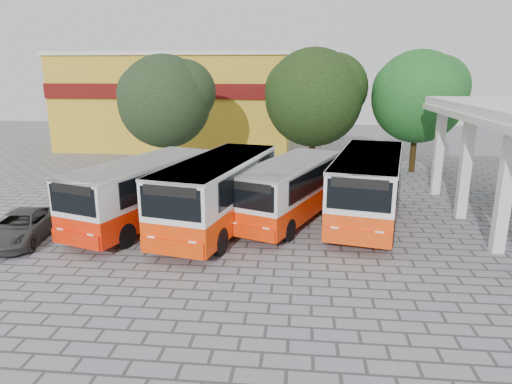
# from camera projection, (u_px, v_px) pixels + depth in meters

# --- Properties ---
(ground) EXTENTS (90.00, 90.00, 0.00)m
(ground) POSITION_uv_depth(u_px,v_px,m) (293.00, 262.00, 16.72)
(ground) COLOR gray
(ground) RESTS_ON ground
(shophouse_block) EXTENTS (20.40, 10.40, 8.30)m
(shophouse_block) POSITION_uv_depth(u_px,v_px,m) (180.00, 100.00, 41.70)
(shophouse_block) COLOR gold
(shophouse_block) RESTS_ON ground
(bus_far_left) EXTENTS (4.91, 8.63, 2.92)m
(bus_far_left) POSITION_uv_depth(u_px,v_px,m) (143.00, 189.00, 20.41)
(bus_far_left) COLOR #F21D00
(bus_far_left) RESTS_ON ground
(bus_centre_left) EXTENTS (4.43, 9.11, 3.13)m
(bus_centre_left) POSITION_uv_depth(u_px,v_px,m) (219.00, 189.00, 19.85)
(bus_centre_left) COLOR #F33400
(bus_centre_left) RESTS_ON ground
(bus_centre_right) EXTENTS (5.07, 8.29, 2.79)m
(bus_centre_right) POSITION_uv_depth(u_px,v_px,m) (290.00, 187.00, 20.98)
(bus_centre_right) COLOR #F12C00
(bus_centre_right) RESTS_ON ground
(bus_far_right) EXTENTS (4.48, 9.21, 3.17)m
(bus_far_right) POSITION_uv_depth(u_px,v_px,m) (368.00, 183.00, 20.83)
(bus_far_right) COLOR #F23C06
(bus_far_right) RESTS_ON ground
(tree_left) EXTENTS (6.43, 6.12, 7.89)m
(tree_left) POSITION_uv_depth(u_px,v_px,m) (166.00, 98.00, 30.10)
(tree_left) COLOR black
(tree_left) RESTS_ON ground
(tree_middle) EXTENTS (7.00, 6.67, 8.36)m
(tree_middle) POSITION_uv_depth(u_px,v_px,m) (315.00, 94.00, 31.03)
(tree_middle) COLOR #443117
(tree_middle) RESTS_ON ground
(tree_right) EXTENTS (6.46, 6.15, 8.19)m
(tree_right) POSITION_uv_depth(u_px,v_px,m) (419.00, 94.00, 30.39)
(tree_right) COLOR #32220D
(tree_right) RESTS_ON ground
(parked_car) EXTENTS (2.63, 4.64, 1.22)m
(parked_car) POSITION_uv_depth(u_px,v_px,m) (21.00, 227.00, 18.67)
(parked_car) COLOR #393939
(parked_car) RESTS_ON ground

